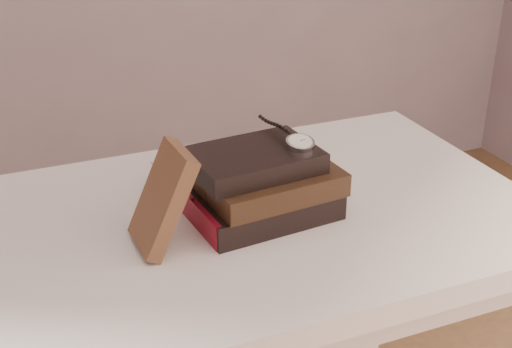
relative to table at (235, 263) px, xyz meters
name	(u,v)px	position (x,y,z in m)	size (l,w,h in m)	color
table	(235,263)	(0.00, 0.00, 0.00)	(1.00, 0.60, 0.75)	silver
book_stack	(263,185)	(0.04, -0.02, 0.14)	(0.24, 0.17, 0.11)	black
journal	(163,199)	(-0.13, -0.04, 0.17)	(0.02, 0.10, 0.16)	#45291A
pocket_watch	(297,141)	(0.10, -0.01, 0.21)	(0.05, 0.15, 0.02)	silver
eyeglasses	(197,171)	(-0.04, 0.05, 0.16)	(0.10, 0.12, 0.05)	silver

